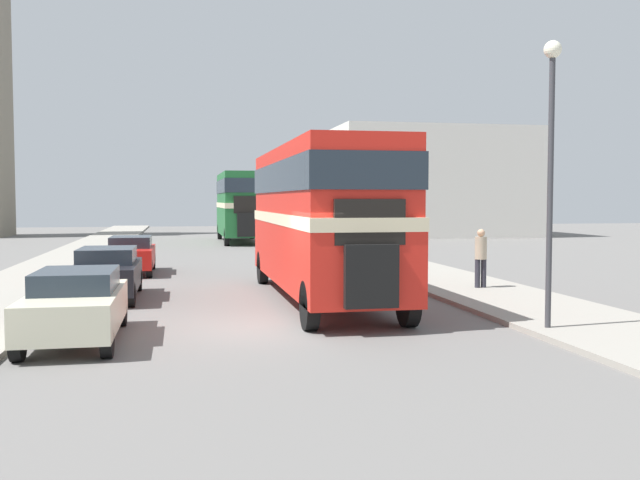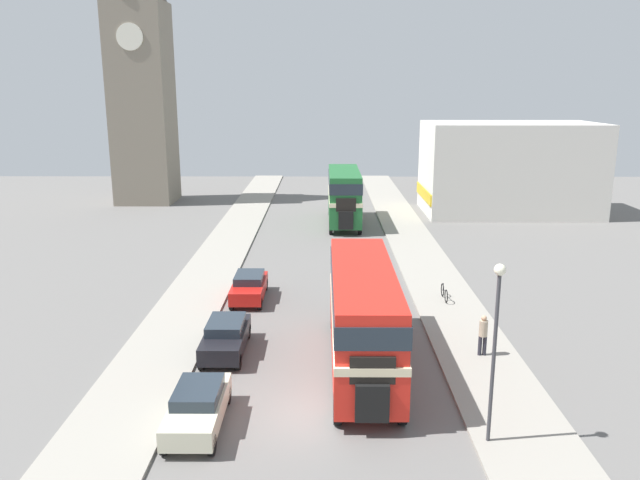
% 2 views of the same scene
% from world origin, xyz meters
% --- Properties ---
extents(ground_plane, '(120.00, 120.00, 0.00)m').
position_xyz_m(ground_plane, '(0.00, 0.00, 0.00)').
color(ground_plane, slate).
extents(sidewalk_right, '(3.50, 120.00, 0.12)m').
position_xyz_m(sidewalk_right, '(6.75, 0.00, 0.06)').
color(sidewalk_right, gray).
rests_on(sidewalk_right, ground_plane).
extents(double_decker_bus, '(2.48, 10.65, 4.14)m').
position_xyz_m(double_decker_bus, '(1.80, 4.00, 2.47)').
color(double_decker_bus, red).
rests_on(double_decker_bus, ground_plane).
extents(bus_distant, '(2.54, 9.51, 4.46)m').
position_xyz_m(bus_distant, '(1.92, 31.42, 2.64)').
color(bus_distant, '#1E602D').
rests_on(bus_distant, ground_plane).
extents(car_parked_near, '(1.67, 4.12, 1.38)m').
position_xyz_m(car_parked_near, '(-3.96, -0.60, 0.73)').
color(car_parked_near, beige).
rests_on(car_parked_near, ground_plane).
extents(car_parked_mid, '(1.69, 4.18, 1.42)m').
position_xyz_m(car_parked_mid, '(-3.95, 5.40, 0.74)').
color(car_parked_mid, black).
rests_on(car_parked_mid, ground_plane).
extents(car_parked_far, '(1.66, 4.08, 1.39)m').
position_xyz_m(car_parked_far, '(-3.75, 12.34, 0.73)').
color(car_parked_far, red).
rests_on(car_parked_far, ground_plane).
extents(pedestrian_walking, '(0.36, 0.36, 1.76)m').
position_xyz_m(pedestrian_walking, '(6.91, 4.94, 1.12)').
color(pedestrian_walking, '#282833').
rests_on(pedestrian_walking, sidewalk_right).
extents(bicycle_on_pavement, '(0.05, 1.76, 0.78)m').
position_xyz_m(bicycle_on_pavement, '(6.65, 12.03, 0.48)').
color(bicycle_on_pavement, black).
rests_on(bicycle_on_pavement, sidewalk_right).
extents(street_lamp, '(0.36, 0.36, 5.86)m').
position_xyz_m(street_lamp, '(5.49, -1.61, 3.96)').
color(street_lamp, '#38383D').
rests_on(street_lamp, sidewalk_right).
extents(shop_building_block, '(15.11, 8.38, 8.09)m').
position_xyz_m(shop_building_block, '(16.84, 36.31, 4.04)').
color(shop_building_block, silver).
rests_on(shop_building_block, ground_plane).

